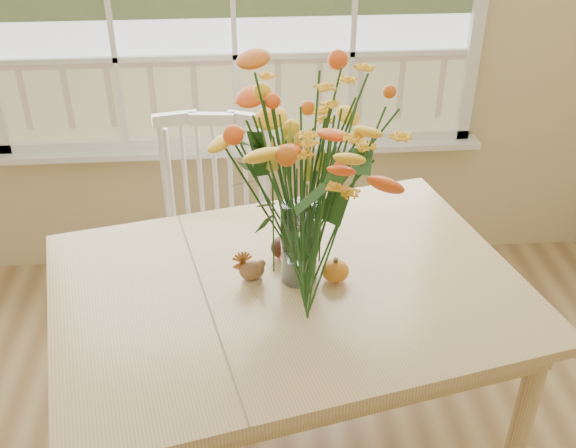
{
  "coord_description": "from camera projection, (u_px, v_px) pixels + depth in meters",
  "views": [
    {
      "loc": [
        0.01,
        -0.86,
        2.14
      ],
      "look_at": [
        0.15,
        0.92,
        1.03
      ],
      "focal_mm": 42.0,
      "sensor_mm": 36.0,
      "label": 1
    }
  ],
  "objects": [
    {
      "name": "pumpkin",
      "position": [
        335.0,
        272.0,
        2.2
      ],
      "size": [
        0.09,
        0.09,
        0.07
      ],
      "primitive_type": "ellipsoid",
      "color": "#D26518",
      "rests_on": "dining_table"
    },
    {
      "name": "dining_table",
      "position": [
        288.0,
        306.0,
        2.25
      ],
      "size": [
        1.72,
        1.39,
        0.81
      ],
      "rotation": [
        0.0,
        0.0,
        0.23
      ],
      "color": "tan",
      "rests_on": "floor"
    },
    {
      "name": "windsor_chair",
      "position": [
        215.0,
        227.0,
        2.93
      ],
      "size": [
        0.53,
        0.51,
        1.04
      ],
      "rotation": [
        0.0,
        0.0,
        -0.1
      ],
      "color": "white",
      "rests_on": "floor"
    },
    {
      "name": "dark_gourd",
      "position": [
        283.0,
        249.0,
        2.31
      ],
      "size": [
        0.13,
        0.09,
        0.08
      ],
      "color": "#38160F",
      "rests_on": "dining_table"
    },
    {
      "name": "turkey_figurine",
      "position": [
        252.0,
        270.0,
        2.2
      ],
      "size": [
        0.09,
        0.07,
        0.11
      ],
      "rotation": [
        0.0,
        0.0,
        0.14
      ],
      "color": "#CCB78C",
      "rests_on": "dining_table"
    },
    {
      "name": "wall_back",
      "position": [
        233.0,
        11.0,
        3.05
      ],
      "size": [
        4.0,
        0.02,
        2.7
      ],
      "primitive_type": "cube",
      "color": "beige",
      "rests_on": "floor"
    },
    {
      "name": "flower_vase",
      "position": [
        300.0,
        169.0,
        2.02
      ],
      "size": [
        0.57,
        0.57,
        0.68
      ],
      "color": "white",
      "rests_on": "dining_table"
    }
  ]
}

